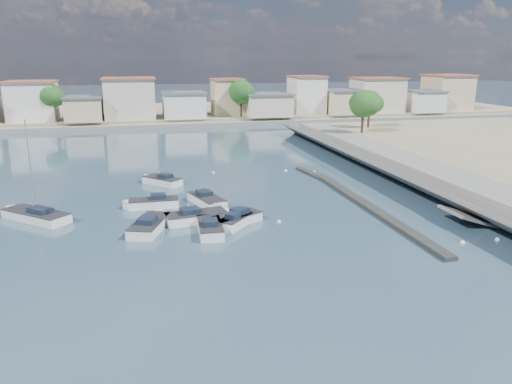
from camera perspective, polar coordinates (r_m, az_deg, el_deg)
ground at (r=73.81m, az=-2.43°, el=4.39°), size 400.00×400.00×0.00m
seawall_walkway at (r=56.19m, az=22.08°, el=0.78°), size 5.00×90.00×1.80m
breakwater at (r=50.36m, az=11.35°, el=-0.82°), size 2.00×31.02×0.35m
far_shore_land at (r=124.65m, az=-7.06°, el=9.03°), size 160.00×40.00×1.40m
far_shore_quay at (r=103.98m, az=-5.72°, el=7.70°), size 160.00×2.50×0.80m
far_town at (r=111.20m, az=-0.64°, el=10.60°), size 113.01×12.80×8.35m
shore_trees at (r=102.02m, az=-0.86°, el=10.91°), size 74.56×38.32×7.92m
motorboat_a at (r=40.89m, az=-5.30°, el=-4.04°), size 2.15×5.34×1.48m
motorboat_b at (r=42.19m, az=-2.23°, el=-3.38°), size 3.63×3.83×1.48m
motorboat_c at (r=48.27m, az=-11.91°, el=-1.30°), size 5.16×1.81×1.48m
motorboat_d at (r=42.49m, az=-2.61°, el=-3.24°), size 4.98×3.95×1.48m
motorboat_e at (r=42.26m, az=-11.93°, el=-3.67°), size 3.86×5.97×1.48m
motorboat_f at (r=56.86m, az=-10.83°, el=1.25°), size 4.48×4.64×1.48m
motorboat_g at (r=48.16m, az=-5.51°, el=-1.07°), size 3.42×5.71×1.48m
motorboat_h at (r=43.57m, az=-6.51°, el=-2.86°), size 6.00×2.88×1.48m
sailboat at (r=47.78m, az=-24.05°, el=-2.45°), size 6.31×5.98×9.00m
mooring_buoys at (r=51.30m, az=7.89°, el=-0.51°), size 18.39×28.61×0.39m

